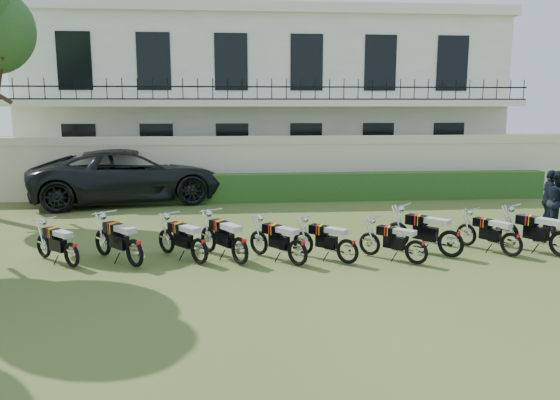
{
  "coord_description": "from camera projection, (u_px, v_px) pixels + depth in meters",
  "views": [
    {
      "loc": [
        -1.57,
        -12.15,
        3.48
      ],
      "look_at": [
        -0.32,
        1.66,
        1.02
      ],
      "focal_mm": 35.0,
      "sensor_mm": 36.0,
      "label": 1
    }
  ],
  "objects": [
    {
      "name": "ground",
      "position": [
        300.0,
        256.0,
        12.66
      ],
      "size": [
        100.0,
        100.0,
        0.0
      ],
      "primitive_type": "plane",
      "color": "#354B1E",
      "rests_on": "ground"
    },
    {
      "name": "perimeter_wall",
      "position": [
        273.0,
        166.0,
        20.31
      ],
      "size": [
        30.0,
        0.35,
        2.3
      ],
      "color": "beige",
      "rests_on": "ground"
    },
    {
      "name": "hedge",
      "position": [
        303.0,
        187.0,
        19.73
      ],
      "size": [
        18.0,
        0.6,
        1.0
      ],
      "primitive_type": "cube",
      "color": "#244819",
      "rests_on": "ground"
    },
    {
      "name": "building",
      "position": [
        263.0,
        99.0,
        25.71
      ],
      "size": [
        20.4,
        9.6,
        7.4
      ],
      "color": "white",
      "rests_on": "ground"
    },
    {
      "name": "motorcycle_0",
      "position": [
        71.0,
        249.0,
        11.6
      ],
      "size": [
        1.29,
        1.26,
        0.94
      ],
      "rotation": [
        0.0,
        0.0,
        0.8
      ],
      "color": "black",
      "rests_on": "ground"
    },
    {
      "name": "motorcycle_1",
      "position": [
        134.0,
        246.0,
        11.61
      ],
      "size": [
        1.36,
        1.5,
        1.05
      ],
      "rotation": [
        0.0,
        0.0,
        0.73
      ],
      "color": "black",
      "rests_on": "ground"
    },
    {
      "name": "motorcycle_2",
      "position": [
        199.0,
        245.0,
        11.85
      ],
      "size": [
        1.25,
        1.43,
        0.99
      ],
      "rotation": [
        0.0,
        0.0,
        0.71
      ],
      "color": "black",
      "rests_on": "ground"
    },
    {
      "name": "motorcycle_3",
      "position": [
        240.0,
        244.0,
        11.8
      ],
      "size": [
        1.13,
        1.65,
        1.04
      ],
      "rotation": [
        0.0,
        0.0,
        0.58
      ],
      "color": "black",
      "rests_on": "ground"
    },
    {
      "name": "motorcycle_4",
      "position": [
        298.0,
        246.0,
        11.73
      ],
      "size": [
        1.22,
        1.43,
        0.98
      ],
      "rotation": [
        0.0,
        0.0,
        0.7
      ],
      "color": "black",
      "rests_on": "ground"
    },
    {
      "name": "motorcycle_5",
      "position": [
        348.0,
        245.0,
        11.87
      ],
      "size": [
        1.33,
        1.25,
        0.95
      ],
      "rotation": [
        0.0,
        0.0,
        0.82
      ],
      "color": "black",
      "rests_on": "ground"
    },
    {
      "name": "motorcycle_6",
      "position": [
        417.0,
        246.0,
        11.84
      ],
      "size": [
        1.28,
        1.22,
        0.92
      ],
      "rotation": [
        0.0,
        0.0,
        0.81
      ],
      "color": "black",
      "rests_on": "ground"
    },
    {
      "name": "motorcycle_7",
      "position": [
        451.0,
        237.0,
        12.35
      ],
      "size": [
        1.45,
        1.49,
        1.08
      ],
      "rotation": [
        0.0,
        0.0,
        0.77
      ],
      "color": "black",
      "rests_on": "ground"
    },
    {
      "name": "motorcycle_8",
      "position": [
        512.0,
        239.0,
        12.46
      ],
      "size": [
        1.0,
        1.52,
        0.95
      ],
      "rotation": [
        0.0,
        0.0,
        0.56
      ],
      "color": "black",
      "rests_on": "ground"
    },
    {
      "name": "suv",
      "position": [
        131.0,
        176.0,
        19.46
      ],
      "size": [
        7.34,
        4.59,
        1.89
      ],
      "primitive_type": "imported",
      "rotation": [
        0.0,
        0.0,
        1.8
      ],
      "color": "black",
      "rests_on": "ground"
    },
    {
      "name": "officer_4",
      "position": [
        559.0,
        201.0,
        14.86
      ],
      "size": [
        0.85,
        0.98,
        1.7
      ],
      "primitive_type": "imported",
      "rotation": [
        0.0,
        0.0,
        1.28
      ],
      "color": "black",
      "rests_on": "ground"
    },
    {
      "name": "officer_5",
      "position": [
        550.0,
        200.0,
        15.13
      ],
      "size": [
        0.66,
        1.06,
        1.68
      ],
      "primitive_type": "imported",
      "rotation": [
        0.0,
        0.0,
        1.29
      ],
      "color": "black",
      "rests_on": "ground"
    }
  ]
}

